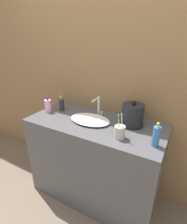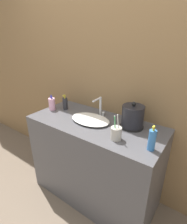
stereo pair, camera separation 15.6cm
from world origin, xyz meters
TOP-DOWN VIEW (x-y plane):
  - ground_plane at (0.00, 0.00)m, footprint 12.00×12.00m
  - wall_back at (0.00, 0.60)m, footprint 6.00×0.04m
  - vanity_counter at (0.00, 0.29)m, footprint 1.26×0.58m
  - sink_basin at (-0.05, 0.29)m, footprint 0.39×0.26m
  - faucet at (-0.04, 0.44)m, footprint 0.06×0.14m
  - electric_kettle at (0.31, 0.41)m, footprint 0.20×0.20m
  - toothbrush_cup at (0.29, 0.15)m, footprint 0.08×0.08m
  - lotion_bottle at (-0.44, 0.36)m, footprint 0.05×0.05m
  - shampoo_bottle at (0.56, 0.17)m, footprint 0.05×0.05m
  - mouthwash_bottle at (-0.54, 0.27)m, footprint 0.07×0.07m

SIDE VIEW (x-z plane):
  - ground_plane at x=0.00m, z-range 0.00..0.00m
  - vanity_counter at x=0.00m, z-range 0.00..0.87m
  - sink_basin at x=-0.05m, z-range 0.87..0.91m
  - toothbrush_cup at x=0.29m, z-range 0.82..1.03m
  - lotion_bottle at x=-0.44m, z-range 0.86..1.02m
  - mouthwash_bottle at x=-0.54m, z-range 0.86..1.03m
  - shampoo_bottle at x=0.56m, z-range 0.86..1.05m
  - electric_kettle at x=0.31m, z-range 0.85..1.08m
  - faucet at x=-0.04m, z-range 0.89..1.08m
  - wall_back at x=0.00m, z-range 0.00..2.60m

